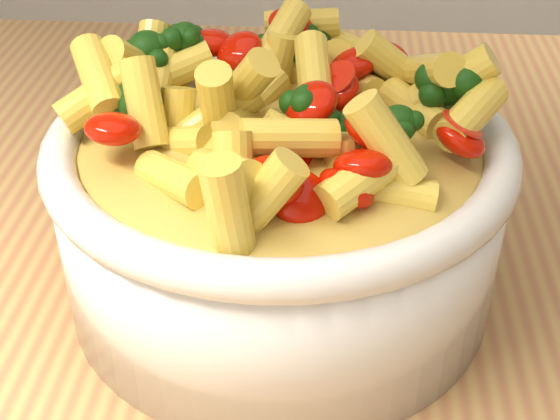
{
  "coord_description": "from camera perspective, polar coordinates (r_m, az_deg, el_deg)",
  "views": [
    {
      "loc": [
        -0.05,
        -0.38,
        1.2
      ],
      "look_at": [
        -0.08,
        -0.02,
        0.95
      ],
      "focal_mm": 50.0,
      "sensor_mm": 36.0,
      "label": 1
    }
  ],
  "objects": [
    {
      "name": "table",
      "position": [
        0.56,
        8.02,
        -12.66
      ],
      "size": [
        1.2,
        0.8,
        0.9
      ],
      "color": "tan",
      "rests_on": "ground"
    },
    {
      "name": "serving_bowl",
      "position": [
        0.44,
        0.0,
        0.14
      ],
      "size": [
        0.25,
        0.25,
        0.11
      ],
      "color": "silver",
      "rests_on": "table"
    },
    {
      "name": "pasta_salad",
      "position": [
        0.41,
        0.0,
        8.03
      ],
      "size": [
        0.2,
        0.2,
        0.05
      ],
      "color": "#FDE24F",
      "rests_on": "serving_bowl"
    }
  ]
}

